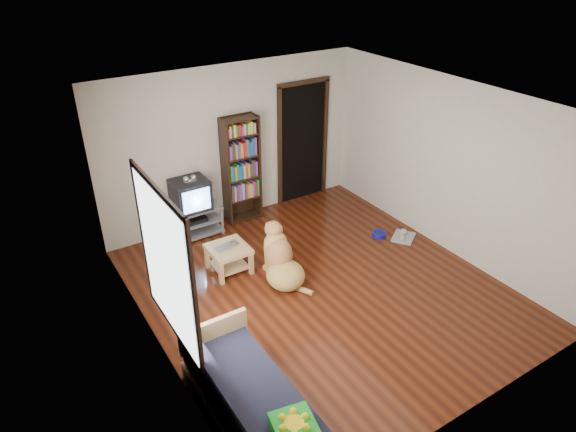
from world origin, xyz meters
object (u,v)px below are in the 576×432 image
crt_tv (190,194)px  sofa (247,401)px  coffee_table (229,254)px  dog (281,261)px  bookshelf (241,164)px  grey_rag (403,237)px  dog_bowl (379,234)px  green_cushion (294,427)px  laptop (229,247)px  tv_stand (193,221)px

crt_tv → sofa: 3.81m
coffee_table → dog: size_ratio=0.53×
sofa → dog: 2.41m
sofa → coffee_table: sofa is taller
bookshelf → grey_rag: bearing=-46.6°
bookshelf → dog: 2.03m
dog_bowl → bookshelf: bookshelf is taller
green_cushion → grey_rag: green_cushion is taller
dog_bowl → grey_rag: 0.39m
laptop → tv_stand: (-0.04, 1.22, -0.14)m
grey_rag → dog_bowl: bearing=140.2°
bookshelf → coffee_table: bookshelf is taller
tv_stand → green_cushion: bearing=-101.2°
laptop → dog_bowl: 2.54m
green_cushion → laptop: green_cushion is taller
crt_tv → coffee_table: bearing=-88.2°
dog_bowl → tv_stand: size_ratio=0.24×
bookshelf → coffee_table: size_ratio=3.27×
crt_tv → sofa: size_ratio=0.32×
grey_rag → bookshelf: bearing=133.4°
laptop → coffee_table: size_ratio=0.63×
tv_stand → laptop: bearing=-88.3°
grey_rag → crt_tv: bearing=145.9°
tv_stand → sofa: bearing=-105.0°
laptop → crt_tv: bearing=85.9°
grey_rag → sofa: sofa is taller
bookshelf → sofa: size_ratio=1.00×
green_cushion → grey_rag: 4.41m
bookshelf → green_cushion: bearing=-112.3°
crt_tv → bookshelf: (0.95, 0.07, 0.26)m
green_cushion → coffee_table: size_ratio=0.68×
crt_tv → laptop: bearing=-88.3°
green_cushion → dog: bearing=72.1°
bookshelf → tv_stand: bearing=-174.4°
green_cushion → dog: dog is taller
green_cushion → tv_stand: bearing=90.2°
laptop → crt_tv: (-0.04, 1.25, 0.33)m
laptop → dog: (0.52, -0.55, -0.10)m
bookshelf → sofa: (-1.92, -3.72, -0.74)m
dog_bowl → bookshelf: 2.52m
green_cushion → bookshelf: bearing=79.1°
coffee_table → dog: dog is taller
laptop → crt_tv: 1.29m
dog_bowl → dog: size_ratio=0.21×
bookshelf → coffee_table: (-0.91, -1.29, -0.72)m
grey_rag → sofa: size_ratio=0.22×
dog_bowl → crt_tv: 3.09m
grey_rag → sofa: 4.18m
laptop → dog: size_ratio=0.33×
dog_bowl → tv_stand: (-2.51, 1.63, 0.23)m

